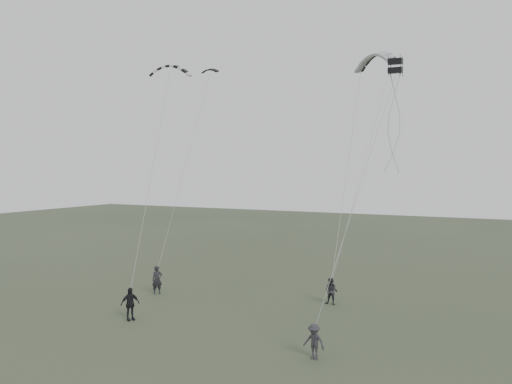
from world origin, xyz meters
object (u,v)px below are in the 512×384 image
at_px(kite_pale_large, 376,54).
at_px(kite_dark_small, 210,70).
at_px(flyer_center, 130,304).
at_px(kite_striped, 170,66).
at_px(kite_box, 395,66).
at_px(flyer_right, 331,291).
at_px(flyer_far, 314,342).
at_px(flyer_left, 157,280).

bearing_deg(kite_pale_large, kite_dark_small, -141.99).
xyz_separation_m(flyer_center, kite_striped, (-1.06, 5.30, 13.95)).
relative_size(flyer_center, kite_box, 2.46).
bearing_deg(kite_pale_large, flyer_center, -91.96).
xyz_separation_m(flyer_right, kite_box, (4.30, -3.27, 12.60)).
bearing_deg(kite_box, flyer_right, 139.76).
xyz_separation_m(kite_dark_small, kite_striped, (2.01, -8.08, -1.39)).
relative_size(flyer_far, kite_striped, 0.58).
height_order(flyer_right, flyer_center, flyer_center).
height_order(flyer_center, kite_dark_small, kite_dark_small).
xyz_separation_m(flyer_left, flyer_right, (11.14, 2.59, -0.11)).
relative_size(flyer_far, kite_box, 2.12).
relative_size(flyer_left, kite_dark_small, 1.34).
bearing_deg(kite_box, kite_striped, 174.37).
height_order(flyer_left, kite_dark_small, kite_dark_small).
bearing_deg(flyer_right, flyer_far, -75.11).
relative_size(flyer_center, kite_pale_large, 0.48).
distance_m(flyer_right, kite_pale_large, 17.11).
bearing_deg(flyer_far, kite_striped, 161.97).
height_order(flyer_center, kite_striped, kite_striped).
bearing_deg(flyer_center, kite_pale_large, -4.61).
xyz_separation_m(flyer_right, flyer_center, (-8.89, -7.91, 0.08)).
distance_m(kite_dark_small, kite_striped, 8.44).
xyz_separation_m(flyer_far, kite_pale_large, (-1.08, 15.68, 15.66)).
bearing_deg(flyer_right, kite_pale_large, 84.04).
xyz_separation_m(kite_pale_large, kite_box, (3.35, -10.19, -3.02)).
xyz_separation_m(flyer_right, kite_pale_large, (0.95, 6.92, 15.62)).
distance_m(flyer_left, kite_pale_large, 21.84).
xyz_separation_m(kite_dark_small, kite_box, (16.26, -8.74, -2.82)).
xyz_separation_m(flyer_far, kite_striped, (-11.98, 6.14, 14.07)).
bearing_deg(kite_striped, kite_pale_large, 15.15).
height_order(flyer_right, flyer_far, flyer_right).
bearing_deg(flyer_right, kite_striped, -163.48).
height_order(flyer_center, kite_pale_large, kite_pale_large).
bearing_deg(flyer_center, flyer_left, 51.88).
distance_m(flyer_left, flyer_right, 11.44).
xyz_separation_m(flyer_center, kite_dark_small, (-3.07, 13.38, 15.34)).
bearing_deg(kite_striped, flyer_far, -53.17).
height_order(kite_striped, kite_box, kite_striped).
relative_size(flyer_right, kite_box, 2.24).
height_order(kite_dark_small, kite_striped, kite_dark_small).
bearing_deg(flyer_center, flyer_right, -19.40).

